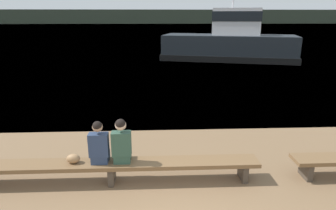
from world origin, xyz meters
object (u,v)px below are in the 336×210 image
(person_left, at_px, (99,145))
(person_right, at_px, (122,143))
(bench_main, at_px, (111,166))
(tugboat_red, at_px, (230,44))
(shopping_bag, at_px, (73,159))

(person_left, height_order, person_right, person_right)
(bench_main, xyz_separation_m, tugboat_red, (7.08, 18.42, 0.89))
(bench_main, distance_m, person_right, 0.57)
(bench_main, relative_size, person_right, 6.46)
(shopping_bag, xyz_separation_m, tugboat_red, (7.86, 18.41, 0.71))
(bench_main, bearing_deg, tugboat_red, 68.98)
(bench_main, height_order, person_left, person_left)
(shopping_bag, relative_size, tugboat_red, 0.03)
(person_right, bearing_deg, person_left, 179.70)
(bench_main, distance_m, tugboat_red, 19.75)
(shopping_bag, bearing_deg, tugboat_red, 66.88)
(person_left, xyz_separation_m, person_right, (0.47, -0.00, 0.03))
(person_left, relative_size, person_right, 0.96)
(bench_main, distance_m, shopping_bag, 0.80)
(person_left, bearing_deg, person_right, -0.30)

